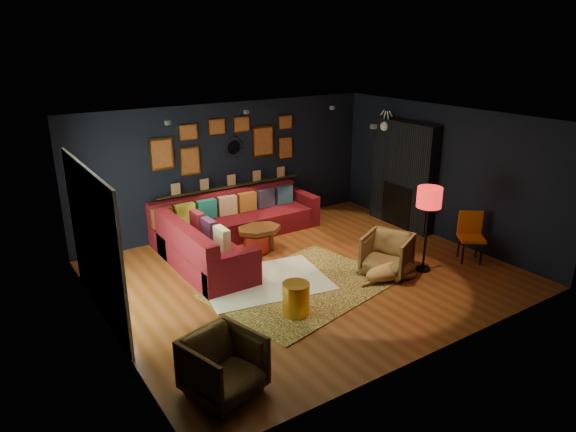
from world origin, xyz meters
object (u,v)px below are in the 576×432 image
floor_lamp (429,201)px  orange_chair (471,232)px  armchair_right (387,252)px  coffee_table (259,232)px  dog (389,269)px  armchair_left (223,363)px  sectional (225,232)px  gold_stool (296,299)px  pouf (256,242)px

floor_lamp → orange_chair: bearing=-7.3°
armchair_right → coffee_table: bearing=-174.8°
orange_chair → dog: bearing=-147.8°
floor_lamp → dog: size_ratio=1.24×
coffee_table → armchair_left: bearing=-126.0°
sectional → dog: 3.18m
gold_stool → floor_lamp: size_ratio=0.33×
armchair_right → dog: bearing=-62.3°
pouf → orange_chair: orange_chair is taller
sectional → orange_chair: 4.48m
coffee_table → pouf: coffee_table is taller
coffee_table → dog: (1.13, -2.27, -0.17)m
pouf → orange_chair: 3.88m
orange_chair → floor_lamp: bearing=-149.6°
pouf → floor_lamp: (2.00, -2.28, 1.05)m
sectional → floor_lamp: size_ratio=2.30×
armchair_right → gold_stool: bearing=-108.8°
gold_stool → sectional: bearing=84.1°
coffee_table → pouf: (-0.09, -0.04, -0.18)m
orange_chair → armchair_right: bearing=-156.0°
armchair_left → gold_stool: size_ratio=1.57×
sectional → armchair_left: 4.26m
gold_stool → dog: (1.91, 0.07, -0.04)m
armchair_right → orange_chair: (1.64, -0.40, 0.14)m
armchair_right → orange_chair: size_ratio=0.86×
armchair_left → gold_stool: bearing=14.8°
gold_stool → orange_chair: orange_chair is taller
pouf → armchair_right: (1.38, -2.01, 0.19)m
armchair_left → gold_stool: armchair_left is taller
pouf → armchair_right: bearing=-55.5°
floor_lamp → dog: (-0.77, 0.04, -1.04)m
sectional → coffee_table: sectional is taller
armchair_left → armchair_right: bearing=3.0°
dog → orange_chair: bearing=1.3°
sectional → pouf: sectional is taller
pouf → dog: size_ratio=0.41×
orange_chair → floor_lamp: floor_lamp is taller
armchair_right → gold_stool: (-2.07, -0.30, -0.14)m
armchair_right → armchair_left: bearing=-98.0°
armchair_right → floor_lamp: size_ratio=0.52×
sectional → pouf: (0.39, -0.50, -0.13)m
armchair_left → dog: armchair_left is taller
armchair_left → coffee_table: bearing=38.0°
pouf → dog: bearing=-61.3°
sectional → armchair_right: size_ratio=4.45×
gold_stool → armchair_right: bearing=8.3°
gold_stool → dog: size_ratio=0.42×
orange_chair → coffee_table: bearing=177.8°
gold_stool → floor_lamp: bearing=0.7°
coffee_table → armchair_right: size_ratio=1.20×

